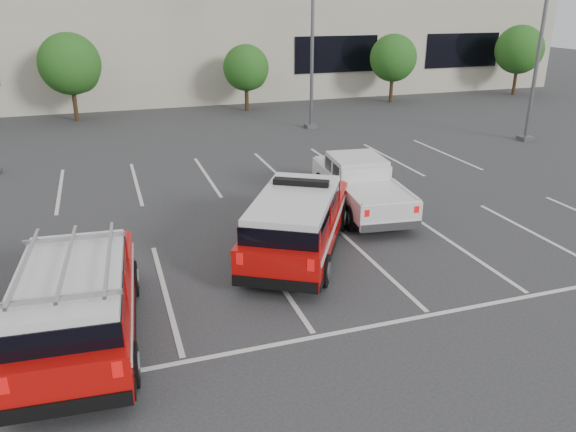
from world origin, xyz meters
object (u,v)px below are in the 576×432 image
convention_building (147,25)px  light_pole_mid (312,27)px  white_pickup (360,189)px  tree_mid_right (247,69)px  light_pole_right (542,29)px  tree_mid_left (72,66)px  ladder_suv (78,307)px  tree_far_right (520,51)px  tree_right (394,60)px  fire_chief_suv (298,226)px

convention_building → light_pole_mid: size_ratio=5.86×
light_pole_mid → white_pickup: (-2.88, -12.17, -4.53)m
tree_mid_right → light_pole_right: (10.91, -12.05, 2.68)m
tree_mid_left → light_pole_mid: size_ratio=0.47×
ladder_suv → tree_far_right: bearing=42.8°
tree_right → fire_chief_suv: 25.33m
tree_mid_left → fire_chief_suv: size_ratio=0.83×
white_pickup → light_pole_mid: bearing=83.1°
tree_mid_right → white_pickup: tree_mid_right is taller
tree_mid_right → tree_right: size_ratio=0.90×
light_pole_mid → ladder_suv: 21.47m
tree_mid_right → white_pickup: (-0.97, -18.21, -1.84)m
tree_mid_right → ladder_suv: size_ratio=0.73×
light_pole_right → ladder_suv: 23.96m
tree_right → tree_far_right: tree_far_right is taller
convention_building → tree_right: convention_building is taller
tree_mid_left → white_pickup: (9.03, -18.21, -2.38)m
convention_building → ladder_suv: size_ratio=11.04×
convention_building → tree_far_right: bearing=-21.5°
tree_mid_right → fire_chief_suv: bearing=-101.1°
tree_mid_right → tree_mid_left: bearing=180.0°
tree_mid_right → light_pole_right: size_ratio=0.39×
tree_far_right → convention_building: bearing=158.5°
light_pole_right → tree_mid_right: bearing=132.2°
tree_far_right → white_pickup: bearing=-139.0°
convention_building → tree_far_right: convention_building is taller
fire_chief_suv → white_pickup: bearing=71.4°
ladder_suv → convention_building: bearing=86.2°
tree_right → tree_far_right: 10.00m
fire_chief_suv → tree_mid_left: bearing=136.0°
tree_mid_right → light_pole_right: bearing=-47.8°
tree_mid_left → convention_building: bearing=62.6°
tree_mid_left → tree_far_right: 30.00m
light_pole_right → white_pickup: bearing=-152.6°
light_pole_right → white_pickup: (-11.88, -6.17, -4.53)m
ladder_suv → light_pole_mid: bearing=61.0°
tree_far_right → light_pole_mid: bearing=-161.5°
fire_chief_suv → ladder_suv: 6.13m
tree_mid_left → fire_chief_suv: (5.90, -20.95, -2.24)m
fire_chief_suv → convention_building: bearing=121.8°
tree_far_right → ladder_suv: bearing=-141.4°
tree_mid_right → tree_far_right: 20.01m
tree_right → fire_chief_suv: (-14.10, -20.95, -1.97)m
tree_mid_left → tree_mid_right: bearing=-0.0°
light_pole_mid → light_pole_right: (9.00, -6.00, 0.00)m
tree_right → light_pole_right: bearing=-85.7°
tree_mid_left → tree_far_right: size_ratio=1.00×
tree_far_right → light_pole_mid: light_pole_mid is taller
white_pickup → tree_right: bearing=65.3°
tree_right → light_pole_right: 12.32m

